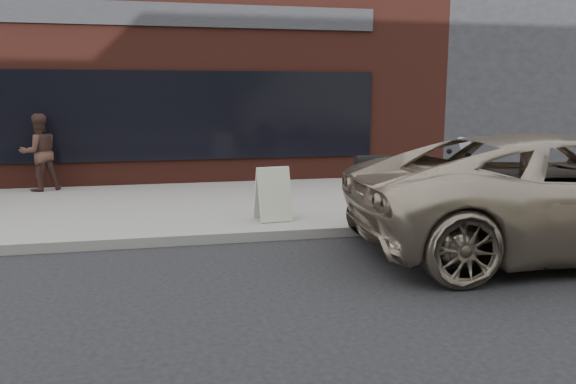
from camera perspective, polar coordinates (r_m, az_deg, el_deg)
ground at (r=4.94m, az=11.50°, el=-16.39°), size 120.00×120.00×0.00m
near_sidewalk at (r=11.39m, az=-2.63°, el=-0.74°), size 44.00×6.00×0.15m
storefront at (r=18.03m, az=-12.83°, el=9.88°), size 14.00×10.07×4.50m
neighbour_building at (r=21.60m, az=21.58°, el=11.40°), size 10.00×10.00×6.00m
motorcycle at (r=8.87m, az=12.55°, el=-0.20°), size 2.41×0.78×1.52m
minivan at (r=8.63m, az=26.30°, el=-0.14°), size 6.09×3.09×1.65m
sandwich_sign at (r=9.14m, az=-1.55°, el=-0.14°), size 0.60×0.56×0.87m
cafe_patron_left at (r=12.98m, az=-23.95°, el=3.69°), size 0.99×0.92×1.63m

